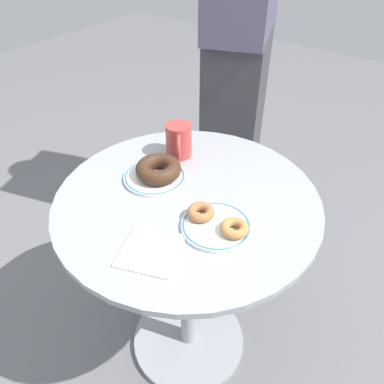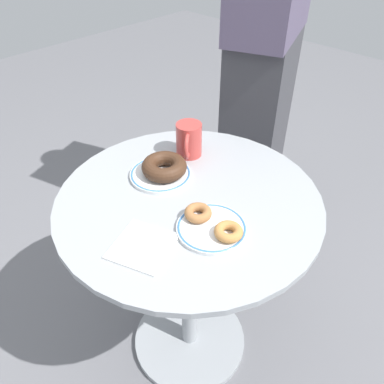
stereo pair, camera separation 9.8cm
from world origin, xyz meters
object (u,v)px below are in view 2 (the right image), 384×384
object	(u,v)px
donut_old_fashioned	(229,232)
person_figure	(263,67)
coffee_mug	(189,140)
cafe_table	(189,259)
plate_left	(161,174)
donut_cinnamon	(198,213)
donut_chocolate	(164,167)
plate_right	(211,228)
paper_napkin	(143,246)

from	to	relation	value
donut_old_fashioned	person_figure	size ratio (longest dim) A/B	0.04
donut_old_fashioned	coffee_mug	distance (m)	0.38
cafe_table	plate_left	world-z (taller)	plate_left
coffee_mug	donut_cinnamon	bearing A→B (deg)	-41.23
donut_old_fashioned	donut_cinnamon	distance (m)	0.10
plate_left	person_figure	bearing A→B (deg)	101.68
person_figure	donut_chocolate	bearing A→B (deg)	-77.46
cafe_table	donut_chocolate	size ratio (longest dim) A/B	5.57
plate_right	donut_cinnamon	bearing A→B (deg)	175.74
plate_left	person_figure	xyz separation A→B (m)	(-0.14, 0.68, 0.09)
donut_old_fashioned	paper_napkin	distance (m)	0.20
donut_cinnamon	cafe_table	bearing A→B (deg)	149.34
cafe_table	plate_right	world-z (taller)	plate_right
plate_left	paper_napkin	xyz separation A→B (m)	(0.18, -0.22, -0.00)
plate_left	donut_old_fashioned	xyz separation A→B (m)	(0.30, -0.06, 0.02)
plate_left	person_figure	distance (m)	0.70
cafe_table	plate_left	distance (m)	0.29
plate_right	donut_old_fashioned	bearing A→B (deg)	6.17
coffee_mug	donut_old_fashioned	bearing A→B (deg)	-31.22
plate_left	paper_napkin	distance (m)	0.28
paper_napkin	person_figure	size ratio (longest dim) A/B	0.08
cafe_table	plate_left	size ratio (longest dim) A/B	4.08
cafe_table	donut_cinnamon	xyz separation A→B (m)	(0.08, -0.05, 0.27)
donut_cinnamon	paper_napkin	xyz separation A→B (m)	(-0.03, -0.16, -0.02)
cafe_table	donut_chocolate	bearing A→B (deg)	169.75
plate_left	donut_chocolate	distance (m)	0.03
paper_napkin	person_figure	bearing A→B (deg)	109.49
cafe_table	plate_right	bearing A→B (deg)	-21.52
paper_napkin	coffee_mug	size ratio (longest dim) A/B	1.24
coffee_mug	person_figure	distance (m)	0.56
coffee_mug	person_figure	world-z (taller)	person_figure
person_figure	donut_old_fashioned	bearing A→B (deg)	-58.98
plate_left	coffee_mug	distance (m)	0.15
plate_left	donut_cinnamon	world-z (taller)	donut_cinnamon
donut_cinnamon	coffee_mug	world-z (taller)	coffee_mug
plate_left	plate_right	xyz separation A→B (m)	(0.25, -0.06, -0.00)
plate_left	person_figure	size ratio (longest dim) A/B	0.10
donut_chocolate	person_figure	world-z (taller)	person_figure
donut_old_fashioned	person_figure	bearing A→B (deg)	121.02
plate_right	coffee_mug	distance (m)	0.34
person_figure	plate_left	bearing A→B (deg)	-78.32
plate_right	person_figure	distance (m)	0.84
plate_left	coffee_mug	xyz separation A→B (m)	(-0.02, 0.14, 0.05)
plate_right	coffee_mug	size ratio (longest dim) A/B	1.57
plate_left	donut_cinnamon	size ratio (longest dim) A/B	2.56
donut_chocolate	donut_cinnamon	xyz separation A→B (m)	(0.20, -0.07, -0.01)
cafe_table	donut_chocolate	world-z (taller)	donut_chocolate
person_figure	coffee_mug	bearing A→B (deg)	-77.35
cafe_table	coffee_mug	distance (m)	0.37
plate_left	donut_cinnamon	xyz separation A→B (m)	(0.21, -0.06, 0.02)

